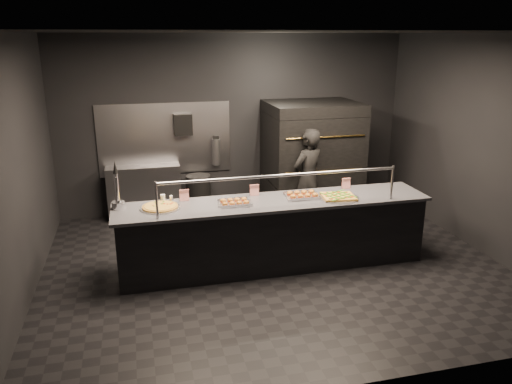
{
  "coord_description": "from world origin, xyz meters",
  "views": [
    {
      "loc": [
        -1.7,
        -5.88,
        2.97
      ],
      "look_at": [
        -0.19,
        0.2,
        0.99
      ],
      "focal_mm": 35.0,
      "sensor_mm": 36.0,
      "label": 1
    }
  ],
  "objects_px": {
    "pizza_oven": "(311,158)",
    "trash_bin": "(199,195)",
    "square_pizza": "(338,197)",
    "beer_tap": "(117,195)",
    "service_counter": "(274,233)",
    "slider_tray_b": "(302,195)",
    "fire_extinguisher": "(216,151)",
    "towel_dispenser": "(183,124)",
    "worker": "(308,179)",
    "prep_shelf": "(144,192)",
    "slider_tray_a": "(235,202)",
    "round_pizza": "(160,207)"
  },
  "relations": [
    {
      "from": "towel_dispenser",
      "to": "worker",
      "type": "distance_m",
      "value": 2.27
    },
    {
      "from": "prep_shelf",
      "to": "beer_tap",
      "type": "bearing_deg",
      "value": -99.22
    },
    {
      "from": "square_pizza",
      "to": "trash_bin",
      "type": "relative_size",
      "value": 0.76
    },
    {
      "from": "towel_dispenser",
      "to": "round_pizza",
      "type": "xyz_separation_m",
      "value": [
        -0.55,
        -2.33,
        -0.61
      ]
    },
    {
      "from": "slider_tray_a",
      "to": "slider_tray_b",
      "type": "relative_size",
      "value": 0.98
    },
    {
      "from": "prep_shelf",
      "to": "towel_dispenser",
      "type": "distance_m",
      "value": 1.31
    },
    {
      "from": "slider_tray_a",
      "to": "square_pizza",
      "type": "xyz_separation_m",
      "value": [
        1.37,
        -0.08,
        -0.01
      ]
    },
    {
      "from": "trash_bin",
      "to": "worker",
      "type": "bearing_deg",
      "value": -31.29
    },
    {
      "from": "towel_dispenser",
      "to": "prep_shelf",
      "type": "bearing_deg",
      "value": -174.29
    },
    {
      "from": "service_counter",
      "to": "fire_extinguisher",
      "type": "distance_m",
      "value": 2.5
    },
    {
      "from": "prep_shelf",
      "to": "slider_tray_b",
      "type": "relative_size",
      "value": 2.55
    },
    {
      "from": "service_counter",
      "to": "round_pizza",
      "type": "distance_m",
      "value": 1.53
    },
    {
      "from": "pizza_oven",
      "to": "slider_tray_b",
      "type": "distance_m",
      "value": 2.01
    },
    {
      "from": "pizza_oven",
      "to": "fire_extinguisher",
      "type": "relative_size",
      "value": 3.78
    },
    {
      "from": "round_pizza",
      "to": "worker",
      "type": "distance_m",
      "value": 2.64
    },
    {
      "from": "towel_dispenser",
      "to": "fire_extinguisher",
      "type": "xyz_separation_m",
      "value": [
        0.55,
        0.01,
        -0.49
      ]
    },
    {
      "from": "beer_tap",
      "to": "slider_tray_a",
      "type": "xyz_separation_m",
      "value": [
        1.43,
        -0.18,
        -0.15
      ]
    },
    {
      "from": "pizza_oven",
      "to": "square_pizza",
      "type": "distance_m",
      "value": 2.03
    },
    {
      "from": "slider_tray_a",
      "to": "square_pizza",
      "type": "distance_m",
      "value": 1.38
    },
    {
      "from": "pizza_oven",
      "to": "worker",
      "type": "relative_size",
      "value": 1.19
    },
    {
      "from": "beer_tap",
      "to": "square_pizza",
      "type": "distance_m",
      "value": 2.82
    },
    {
      "from": "towel_dispenser",
      "to": "slider_tray_a",
      "type": "distance_m",
      "value": 2.51
    },
    {
      "from": "towel_dispenser",
      "to": "worker",
      "type": "xyz_separation_m",
      "value": [
        1.81,
        -1.14,
        -0.75
      ]
    },
    {
      "from": "service_counter",
      "to": "slider_tray_b",
      "type": "relative_size",
      "value": 8.7
    },
    {
      "from": "beer_tap",
      "to": "slider_tray_a",
      "type": "relative_size",
      "value": 1.32
    },
    {
      "from": "pizza_oven",
      "to": "worker",
      "type": "height_order",
      "value": "pizza_oven"
    },
    {
      "from": "beer_tap",
      "to": "service_counter",
      "type": "bearing_deg",
      "value": -4.78
    },
    {
      "from": "worker",
      "to": "square_pizza",
      "type": "bearing_deg",
      "value": 62.37
    },
    {
      "from": "prep_shelf",
      "to": "fire_extinguisher",
      "type": "relative_size",
      "value": 2.38
    },
    {
      "from": "towel_dispenser",
      "to": "beer_tap",
      "type": "xyz_separation_m",
      "value": [
        -1.05,
        -2.23,
        -0.46
      ]
    },
    {
      "from": "slider_tray_b",
      "to": "towel_dispenser",
      "type": "bearing_deg",
      "value": 119.23
    },
    {
      "from": "towel_dispenser",
      "to": "slider_tray_a",
      "type": "bearing_deg",
      "value": -81.12
    },
    {
      "from": "fire_extinguisher",
      "to": "beer_tap",
      "type": "bearing_deg",
      "value": -125.57
    },
    {
      "from": "service_counter",
      "to": "square_pizza",
      "type": "relative_size",
      "value": 7.69
    },
    {
      "from": "round_pizza",
      "to": "worker",
      "type": "bearing_deg",
      "value": 26.64
    },
    {
      "from": "prep_shelf",
      "to": "slider_tray_b",
      "type": "bearing_deg",
      "value": -48.45
    },
    {
      "from": "service_counter",
      "to": "slider_tray_a",
      "type": "distance_m",
      "value": 0.71
    },
    {
      "from": "fire_extinguisher",
      "to": "slider_tray_a",
      "type": "distance_m",
      "value": 2.43
    },
    {
      "from": "pizza_oven",
      "to": "trash_bin",
      "type": "xyz_separation_m",
      "value": [
        -1.9,
        0.32,
        -0.62
      ]
    },
    {
      "from": "fire_extinguisher",
      "to": "slider_tray_b",
      "type": "distance_m",
      "value": 2.46
    },
    {
      "from": "slider_tray_a",
      "to": "worker",
      "type": "xyz_separation_m",
      "value": [
        1.43,
        1.26,
        -0.14
      ]
    },
    {
      "from": "worker",
      "to": "beer_tap",
      "type": "bearing_deg",
      "value": -4.45
    },
    {
      "from": "prep_shelf",
      "to": "square_pizza",
      "type": "bearing_deg",
      "value": -44.65
    },
    {
      "from": "pizza_oven",
      "to": "prep_shelf",
      "type": "distance_m",
      "value": 2.88
    },
    {
      "from": "slider_tray_a",
      "to": "service_counter",
      "type": "bearing_deg",
      "value": 1.73
    },
    {
      "from": "prep_shelf",
      "to": "round_pizza",
      "type": "distance_m",
      "value": 2.31
    },
    {
      "from": "round_pizza",
      "to": "slider_tray_a",
      "type": "bearing_deg",
      "value": -4.88
    },
    {
      "from": "fire_extinguisher",
      "to": "service_counter",
      "type": "bearing_deg",
      "value": -81.7
    },
    {
      "from": "beer_tap",
      "to": "round_pizza",
      "type": "distance_m",
      "value": 0.53
    },
    {
      "from": "prep_shelf",
      "to": "beer_tap",
      "type": "relative_size",
      "value": 1.97
    }
  ]
}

